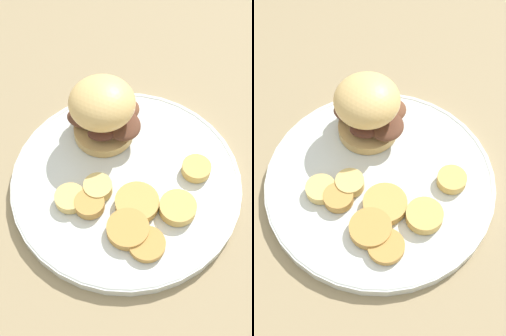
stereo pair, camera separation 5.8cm
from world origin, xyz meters
The scene contains 11 objects.
ground_plane centered at (0.00, 0.00, 0.00)m, with size 4.00×4.00×0.00m, color #937F5B.
dinner_plate centered at (0.00, 0.00, 0.01)m, with size 0.30×0.30×0.02m.
sandwich centered at (0.07, -0.03, 0.06)m, with size 0.11×0.10×0.09m.
potato_round_0 centered at (-0.04, 0.02, 0.02)m, with size 0.05×0.05×0.01m, color tan.
potato_round_1 centered at (-0.08, -0.01, 0.02)m, with size 0.05×0.05×0.01m, color tan.
potato_round_2 centered at (0.01, 0.06, 0.02)m, with size 0.04×0.04×0.01m, color #BC8942.
potato_round_3 centered at (-0.06, -0.07, 0.02)m, with size 0.04×0.04×0.01m, color tan.
potato_round_4 centered at (0.01, 0.04, 0.02)m, with size 0.04×0.04×0.01m, color #DBB766.
potato_round_5 centered at (0.03, 0.07, 0.02)m, with size 0.04×0.04×0.01m, color #DBB766.
potato_round_6 centered at (-0.08, 0.05, 0.02)m, with size 0.04×0.04×0.01m, color #BC8942.
potato_round_7 centered at (-0.05, 0.05, 0.02)m, with size 0.05×0.05×0.01m, color #BC8942.
Camera 1 is at (-0.21, 0.23, 0.53)m, focal length 50.00 mm.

